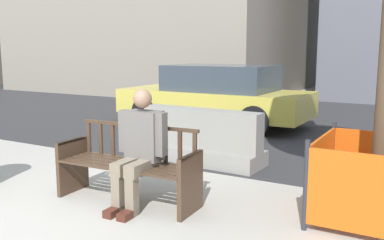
# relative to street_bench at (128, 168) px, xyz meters

# --- Properties ---
(ground_plane) EXTENTS (200.00, 200.00, 0.00)m
(ground_plane) POSITION_rel_street_bench_xyz_m (-0.65, -1.19, -0.40)
(ground_plane) COLOR #ADA89E
(street_asphalt) EXTENTS (120.00, 12.00, 0.01)m
(street_asphalt) POSITION_rel_street_bench_xyz_m (-0.65, 7.51, -0.39)
(street_asphalt) COLOR #333335
(street_asphalt) RESTS_ON ground
(street_bench) EXTENTS (1.71, 0.61, 0.88)m
(street_bench) POSITION_rel_street_bench_xyz_m (0.00, 0.00, 0.00)
(street_bench) COLOR #473323
(street_bench) RESTS_ON ground
(seated_person) EXTENTS (0.59, 0.74, 1.31)m
(seated_person) POSITION_rel_street_bench_xyz_m (0.20, -0.05, 0.29)
(seated_person) COLOR #66605B
(seated_person) RESTS_ON ground
(jersey_barrier_centre) EXTENTS (2.03, 0.76, 0.84)m
(jersey_barrier_centre) POSITION_rel_street_bench_xyz_m (-0.13, 1.98, -0.06)
(jersey_barrier_centre) COLOR gray
(jersey_barrier_centre) RESTS_ON ground
(construction_fence) EXTENTS (1.24, 1.24, 0.90)m
(construction_fence) POSITION_rel_street_bench_xyz_m (2.59, 0.81, 0.05)
(construction_fence) COLOR #2D2D33
(construction_fence) RESTS_ON ground
(car_taxi_near) EXTENTS (4.40, 1.93, 1.40)m
(car_taxi_near) POSITION_rel_street_bench_xyz_m (-1.43, 5.11, 0.31)
(car_taxi_near) COLOR #DBC64C
(car_taxi_near) RESTS_ON ground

